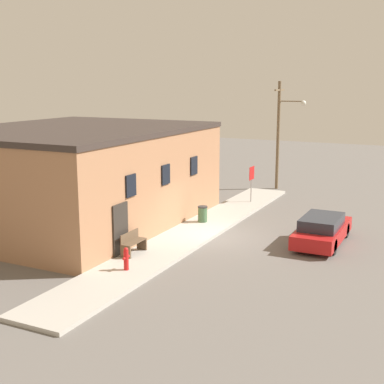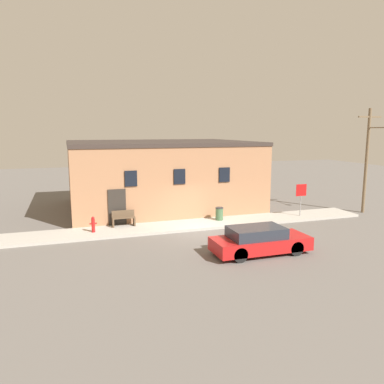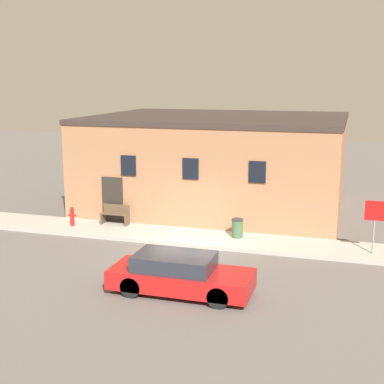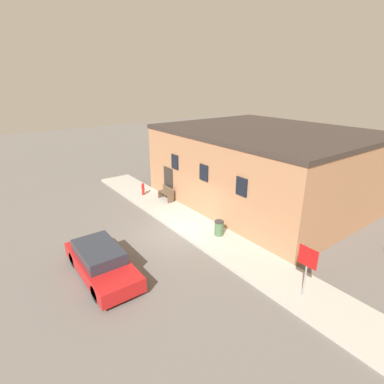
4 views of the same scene
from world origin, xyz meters
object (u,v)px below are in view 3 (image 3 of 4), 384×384
trash_bin (237,228)px  parked_car (179,274)px  stop_sign (375,217)px  fire_hydrant (72,216)px  bench (115,215)px

trash_bin → parked_car: size_ratio=0.18×
trash_bin → parked_car: 5.95m
stop_sign → fire_hydrant: bearing=179.1°
parked_car → bench: bearing=128.9°
fire_hydrant → parked_car: 8.80m
bench → trash_bin: size_ratio=1.64×
stop_sign → trash_bin: size_ratio=2.59×
stop_sign → trash_bin: 5.40m
trash_bin → parked_car: bearing=-95.3°
fire_hydrant → bench: size_ratio=0.67×
fire_hydrant → stop_sign: bearing=-0.9°
stop_sign → parked_car: size_ratio=0.46×
fire_hydrant → bench: (1.71, 0.80, 0.00)m
fire_hydrant → trash_bin: fire_hydrant is taller
trash_bin → parked_car: (-0.55, -5.93, 0.07)m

